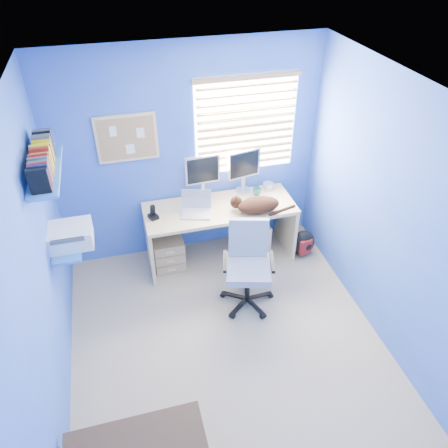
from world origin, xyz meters
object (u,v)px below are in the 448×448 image
object	(u,v)px
cat	(259,205)
laptop	(196,206)
desk	(220,233)
office_chair	(248,275)
tower_pc	(256,235)

from	to	relation	value
cat	laptop	bearing A→B (deg)	-167.59
cat	desk	bearing A→B (deg)	176.86
cat	office_chair	xyz separation A→B (m)	(-0.29, -0.57, -0.47)
laptop	tower_pc	bearing A→B (deg)	22.53
desk	office_chair	size ratio (longest dim) A/B	1.81
office_chair	tower_pc	bearing A→B (deg)	65.27
desk	cat	xyz separation A→B (m)	(0.39, -0.20, 0.46)
desk	office_chair	bearing A→B (deg)	-82.35
cat	tower_pc	xyz separation A→B (m)	(0.07, 0.22, -0.60)
laptop	desk	bearing A→B (deg)	28.87
desk	tower_pc	size ratio (longest dim) A/B	3.82
tower_pc	office_chair	size ratio (longest dim) A/B	0.47
cat	office_chair	bearing A→B (deg)	-93.23
tower_pc	office_chair	bearing A→B (deg)	-120.78
desk	laptop	bearing A→B (deg)	-167.71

